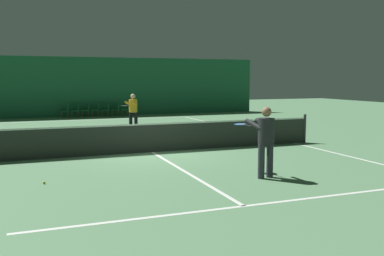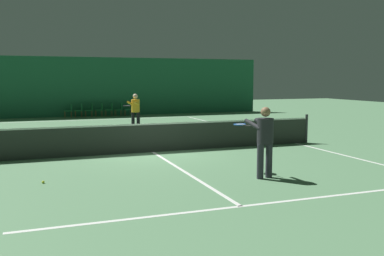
{
  "view_description": "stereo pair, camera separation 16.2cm",
  "coord_description": "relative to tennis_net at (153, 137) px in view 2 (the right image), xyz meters",
  "views": [
    {
      "loc": [
        -3.73,
        -13.38,
        2.4
      ],
      "look_at": [
        0.63,
        -2.01,
        0.99
      ],
      "focal_mm": 40.0,
      "sensor_mm": 36.0,
      "label": 1
    },
    {
      "loc": [
        -3.58,
        -13.43,
        2.4
      ],
      "look_at": [
        0.63,
        -2.01,
        0.99
      ],
      "focal_mm": 40.0,
      "sensor_mm": 36.0,
      "label": 2
    }
  ],
  "objects": [
    {
      "name": "court_line_service_near",
      "position": [
        0.0,
        -6.4,
        -0.51
      ],
      "size": [
        8.25,
        0.1,
        0.0
      ],
      "color": "white",
      "rests_on": "ground"
    },
    {
      "name": "courtside_chair_3",
      "position": [
        0.29,
        13.98,
        -0.03
      ],
      "size": [
        0.44,
        0.44,
        0.84
      ],
      "rotation": [
        0.0,
        0.0,
        -1.57
      ],
      "color": "brown",
      "rests_on": "ground"
    },
    {
      "name": "court_line_baseline_far",
      "position": [
        0.0,
        11.9,
        -0.51
      ],
      "size": [
        11.0,
        0.1,
        0.0
      ],
      "color": "white",
      "rests_on": "ground"
    },
    {
      "name": "courtside_chair_4",
      "position": [
        0.92,
        13.98,
        -0.03
      ],
      "size": [
        0.44,
        0.44,
        0.84
      ],
      "rotation": [
        0.0,
        0.0,
        -1.57
      ],
      "color": "brown",
      "rests_on": "ground"
    },
    {
      "name": "tennis_net",
      "position": [
        0.0,
        0.0,
        0.0
      ],
      "size": [
        12.0,
        0.1,
        1.07
      ],
      "color": "#2D332D",
      "rests_on": "ground"
    },
    {
      "name": "player_near",
      "position": [
        1.58,
        -4.47,
        0.49
      ],
      "size": [
        0.6,
        1.42,
        1.73
      ],
      "rotation": [
        0.0,
        0.0,
        1.75
      ],
      "color": "#2D2D38",
      "rests_on": "ground"
    },
    {
      "name": "courtside_chair_5",
      "position": [
        1.54,
        13.98,
        -0.03
      ],
      "size": [
        0.44,
        0.44,
        0.84
      ],
      "rotation": [
        0.0,
        0.0,
        -1.57
      ],
      "color": "brown",
      "rests_on": "ground"
    },
    {
      "name": "ground_plane",
      "position": [
        0.0,
        0.0,
        -0.51
      ],
      "size": [
        60.0,
        60.0,
        0.0
      ],
      "primitive_type": "plane",
      "color": "#56845B"
    },
    {
      "name": "courtside_chair_0",
      "position": [
        -1.58,
        13.98,
        -0.03
      ],
      "size": [
        0.44,
        0.44,
        0.84
      ],
      "rotation": [
        0.0,
        0.0,
        -1.57
      ],
      "color": "brown",
      "rests_on": "ground"
    },
    {
      "name": "court_line_sideline_right",
      "position": [
        5.5,
        0.0,
        -0.51
      ],
      "size": [
        0.1,
        23.8,
        0.0
      ],
      "color": "white",
      "rests_on": "ground"
    },
    {
      "name": "court_line_centre",
      "position": [
        0.0,
        0.0,
        -0.51
      ],
      "size": [
        0.1,
        12.8,
        0.0
      ],
      "color": "white",
      "rests_on": "ground"
    },
    {
      "name": "player_far",
      "position": [
        0.85,
        6.29,
        0.47
      ],
      "size": [
        1.07,
        1.32,
        1.69
      ],
      "rotation": [
        0.0,
        0.0,
        -2.18
      ],
      "color": "black",
      "rests_on": "ground"
    },
    {
      "name": "backdrop_curtain",
      "position": [
        0.0,
        14.53,
        1.37
      ],
      "size": [
        23.0,
        0.12,
        3.76
      ],
      "color": "#1E5B3D",
      "rests_on": "ground"
    },
    {
      "name": "court_line_service_far",
      "position": [
        0.0,
        6.4,
        -0.51
      ],
      "size": [
        8.25,
        0.1,
        0.0
      ],
      "color": "white",
      "rests_on": "ground"
    },
    {
      "name": "courtside_chair_1",
      "position": [
        -0.95,
        13.98,
        -0.03
      ],
      "size": [
        0.44,
        0.44,
        0.84
      ],
      "rotation": [
        0.0,
        0.0,
        -1.57
      ],
      "color": "brown",
      "rests_on": "ground"
    },
    {
      "name": "tennis_ball",
      "position": [
        -3.47,
        -3.23,
        -0.48
      ],
      "size": [
        0.07,
        0.07,
        0.07
      ],
      "color": "#D1DB33",
      "rests_on": "ground"
    },
    {
      "name": "courtside_chair_2",
      "position": [
        -0.33,
        13.98,
        -0.03
      ],
      "size": [
        0.44,
        0.44,
        0.84
      ],
      "rotation": [
        0.0,
        0.0,
        -1.57
      ],
      "color": "brown",
      "rests_on": "ground"
    },
    {
      "name": "courtside_chair_6",
      "position": [
        2.17,
        13.98,
        -0.03
      ],
      "size": [
        0.44,
        0.44,
        0.84
      ],
      "rotation": [
        0.0,
        0.0,
        -1.57
      ],
      "color": "brown",
      "rests_on": "ground"
    }
  ]
}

